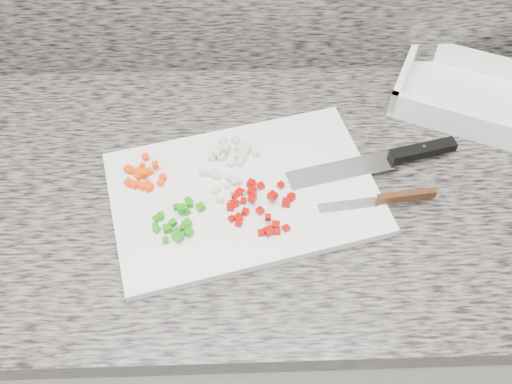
{
  "coord_description": "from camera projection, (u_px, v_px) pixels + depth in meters",
  "views": [
    {
      "loc": [
        0.04,
        0.83,
        1.66
      ],
      "look_at": [
        0.06,
        1.39,
        0.93
      ],
      "focal_mm": 40.0,
      "sensor_mm": 36.0,
      "label": 1
    }
  ],
  "objects": [
    {
      "name": "cabinet",
      "position": [
        231.0,
        306.0,
        1.35
      ],
      "size": [
        3.92,
        0.62,
        0.86
      ],
      "primitive_type": "cube",
      "color": "silver",
      "rests_on": "ground"
    },
    {
      "name": "countertop",
      "position": [
        222.0,
        189.0,
        0.99
      ],
      "size": [
        3.96,
        0.64,
        0.04
      ],
      "primitive_type": "cube",
      "color": "#625E57",
      "rests_on": "cabinet"
    },
    {
      "name": "cutting_board",
      "position": [
        244.0,
        193.0,
        0.95
      ],
      "size": [
        0.49,
        0.39,
        0.01
      ],
      "primitive_type": "cube",
      "rotation": [
        0.0,
        0.0,
        0.25
      ],
      "color": "white",
      "rests_on": "countertop"
    },
    {
      "name": "carrot_pile",
      "position": [
        142.0,
        176.0,
        0.96
      ],
      "size": [
        0.07,
        0.08,
        0.02
      ],
      "color": "#F93C05",
      "rests_on": "cutting_board"
    },
    {
      "name": "onion_pile",
      "position": [
        231.0,
        156.0,
        0.98
      ],
      "size": [
        0.1,
        0.11,
        0.02
      ],
      "color": "beige",
      "rests_on": "cutting_board"
    },
    {
      "name": "green_pepper_pile",
      "position": [
        178.0,
        222.0,
        0.9
      ],
      "size": [
        0.09,
        0.09,
        0.02
      ],
      "color": "#1C840C",
      "rests_on": "cutting_board"
    },
    {
      "name": "red_pepper_pile",
      "position": [
        260.0,
        205.0,
        0.92
      ],
      "size": [
        0.11,
        0.11,
        0.02
      ],
      "color": "#AC0402",
      "rests_on": "cutting_board"
    },
    {
      "name": "garlic_pile",
      "position": [
        229.0,
        192.0,
        0.94
      ],
      "size": [
        0.06,
        0.06,
        0.01
      ],
      "color": "beige",
      "rests_on": "cutting_board"
    },
    {
      "name": "chef_knife",
      "position": [
        395.0,
        157.0,
        0.98
      ],
      "size": [
        0.3,
        0.1,
        0.02
      ],
      "rotation": [
        0.0,
        0.0,
        0.24
      ],
      "color": "silver",
      "rests_on": "cutting_board"
    },
    {
      "name": "paring_knife",
      "position": [
        392.0,
        198.0,
        0.93
      ],
      "size": [
        0.2,
        0.04,
        0.02
      ],
      "rotation": [
        0.0,
        0.0,
        0.12
      ],
      "color": "silver",
      "rests_on": "cutting_board"
    },
    {
      "name": "tray",
      "position": [
        468.0,
        96.0,
        1.08
      ],
      "size": [
        0.32,
        0.28,
        0.05
      ],
      "rotation": [
        0.0,
        0.0,
        -0.44
      ],
      "color": "white",
      "rests_on": "countertop"
    }
  ]
}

